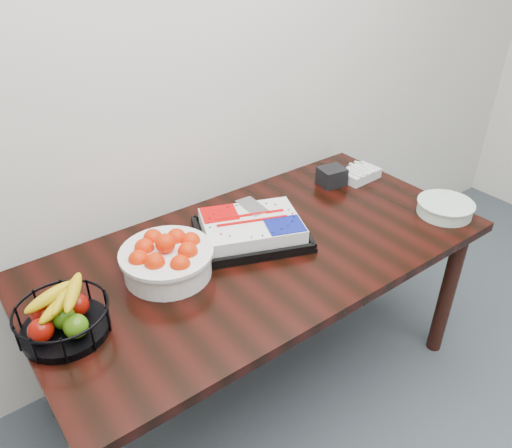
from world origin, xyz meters
TOP-DOWN VIEW (x-y plane):
  - table at (0.00, 2.00)m, footprint 1.80×0.90m
  - cake_tray at (0.01, 2.08)m, footprint 0.53×0.48m
  - tangerine_bowl at (-0.37, 2.07)m, footprint 0.34×0.34m
  - fruit_basket at (-0.77, 2.00)m, footprint 0.29×0.29m
  - plate_stack at (0.79, 1.72)m, footprint 0.24×0.24m
  - fork_bag at (0.74, 2.18)m, footprint 0.19×0.13m
  - napkin_box at (0.59, 2.22)m, footprint 0.13×0.12m

SIDE VIEW (x-z plane):
  - table at x=0.00m, z-range 0.29..1.04m
  - fork_bag at x=0.74m, z-range 0.75..0.80m
  - plate_stack at x=0.79m, z-range 0.75..0.81m
  - cake_tray at x=0.01m, z-range 0.75..0.84m
  - napkin_box at x=0.59m, z-range 0.75..0.84m
  - fruit_basket at x=-0.77m, z-range 0.74..0.89m
  - tangerine_bowl at x=-0.37m, z-range 0.74..0.95m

